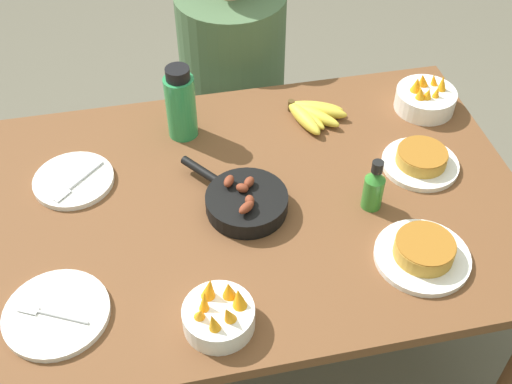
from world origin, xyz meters
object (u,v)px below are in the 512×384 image
Objects in this scene: frittata_plate_center at (421,160)px; empty_plate_near_front at (57,314)px; frittata_plate_side at (423,253)px; fruit_bowl_mango at (219,314)px; skillet at (245,201)px; hot_sauce_bottle at (374,187)px; banana_bunch at (312,113)px; empty_plate_far_left at (74,180)px; person_figure at (234,106)px; fruit_bowl_citrus at (425,98)px; water_bottle at (181,104)px.

empty_plate_near_front is at bearing -163.21° from frittata_plate_center.
fruit_bowl_mango is at bearing -170.91° from frittata_plate_side.
hot_sauce_bottle is (0.33, -0.05, 0.04)m from skillet.
frittata_plate_center reaches higher than banana_bunch.
skillet is at bearing 147.05° from frittata_plate_side.
empty_plate_far_left is 0.19× the size of person_figure.
frittata_plate_center is 0.92× the size of frittata_plate_side.
fruit_bowl_citrus reaches higher than banana_bunch.
person_figure is at bearing 47.59° from empty_plate_far_left.
empty_plate_near_front is 1.22m from person_figure.
banana_bunch reaches higher than empty_plate_far_left.
fruit_bowl_citrus is 0.80× the size of water_bottle.
banana_bunch is 1.15× the size of fruit_bowl_mango.
banana_bunch is 0.60m from frittata_plate_side.
person_figure is (0.23, 1.13, -0.32)m from fruit_bowl_mango.
skillet is 0.36m from fruit_bowl_mango.
skillet is at bearing -173.15° from frittata_plate_center.
fruit_bowl_mango is at bearing -148.21° from hot_sauce_bottle.
frittata_plate_side is 0.20× the size of person_figure.
frittata_plate_side is 1.12m from person_figure.
frittata_plate_center is at bearing -48.07° from banana_bunch.
fruit_bowl_citrus is (0.75, 0.64, -0.00)m from fruit_bowl_mango.
empty_plate_far_left is at bearing 120.76° from fruit_bowl_mango.
banana_bunch is 0.16× the size of person_figure.
person_figure is at bearing 63.36° from water_bottle.
skillet is 1.65× the size of fruit_bowl_citrus.
empty_plate_near_front is 1.56× the size of hot_sauce_bottle.
fruit_bowl_citrus reaches higher than frittata_plate_side.
water_bottle reaches higher than banana_bunch.
frittata_plate_center is (0.51, 0.06, -0.01)m from skillet.
fruit_bowl_mango is at bearing -101.65° from person_figure.
person_figure reaches higher than skillet.
skillet reaches higher than frittata_plate_center.
frittata_plate_center is 0.75m from fruit_bowl_mango.
skillet is 1.95× the size of hot_sauce_bottle.
empty_plate_far_left is at bearing 162.03° from hot_sauce_bottle.
banana_bunch is at bearing 37.11° from empty_plate_near_front.
frittata_plate_side is at bearing -28.28° from empty_plate_far_left.
hot_sauce_bottle is (-0.18, -0.12, 0.05)m from frittata_plate_center.
frittata_plate_side is at bearing -74.90° from person_figure.
frittata_plate_side is at bearing 9.09° from fruit_bowl_mango.
frittata_plate_side is 0.97× the size of empty_plate_near_front.
banana_bunch is 0.36m from frittata_plate_center.
hot_sauce_bottle reaches higher than empty_plate_far_left.
fruit_bowl_citrus is 1.18× the size of hot_sauce_bottle.
banana_bunch is 0.39m from hot_sauce_bottle.
fruit_bowl_mango is at bearing -59.24° from empty_plate_far_left.
skillet is at bearing 170.46° from hot_sauce_bottle.
fruit_bowl_mango is at bearing -139.29° from fruit_bowl_citrus.
empty_plate_near_front is 1.49× the size of fruit_bowl_mango.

